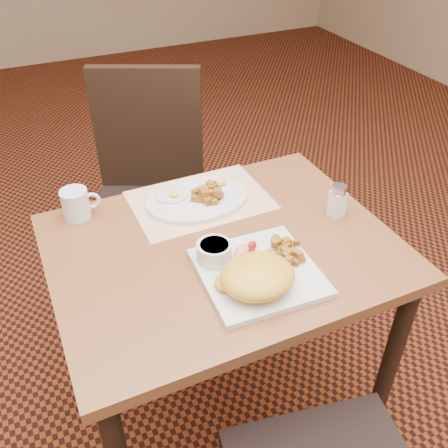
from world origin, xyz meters
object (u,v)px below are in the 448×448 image
plate_oval (197,200)px  salt_shaker (337,200)px  plate_square (258,272)px  coffee_mug (76,204)px  chair_far (149,185)px  table (223,275)px

plate_oval → salt_shaker: bearing=-33.7°
plate_square → coffee_mug: bearing=129.2°
chair_far → plate_oval: (0.02, -0.49, 0.22)m
plate_square → table: bearing=101.6°
coffee_mug → plate_square: bearing=-50.8°
table → coffee_mug: (-0.32, 0.29, 0.15)m
plate_square → salt_shaker: 0.35m
table → chair_far: chair_far is taller
plate_square → chair_far: bearing=92.3°
chair_far → salt_shaker: chair_far is taller
chair_far → plate_oval: bearing=116.9°
plate_oval → coffee_mug: bearing=167.2°
table → salt_shaker: salt_shaker is taller
table → plate_oval: plate_oval is taller
plate_square → plate_oval: bearing=92.9°
table → coffee_mug: bearing=138.3°
plate_square → plate_oval: plate_oval is taller
plate_oval → chair_far: bearing=91.9°
plate_oval → salt_shaker: salt_shaker is taller
chair_far → plate_oval: chair_far is taller
table → salt_shaker: size_ratio=9.00×
table → plate_oval: size_ratio=2.96×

